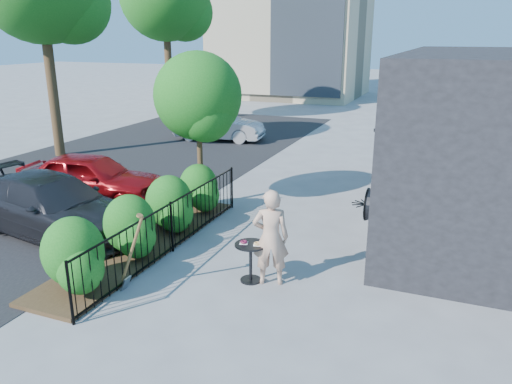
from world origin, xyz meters
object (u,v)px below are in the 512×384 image
at_px(street_tree_far, 166,1).
at_px(shovel, 131,257).
at_px(car_silver, 219,126).
at_px(woman, 271,237).
at_px(car_red, 91,178).
at_px(car_darkgrey, 52,206).
at_px(patio_tree, 200,102).
at_px(cafe_table, 251,255).

relative_size(street_tree_far, shovel, 5.42).
bearing_deg(car_silver, street_tree_far, 46.86).
height_order(street_tree_far, woman, street_tree_far).
height_order(woman, car_red, woman).
distance_m(street_tree_far, car_darkgrey, 15.99).
bearing_deg(patio_tree, car_darkgrey, -128.20).
distance_m(street_tree_far, car_silver, 7.49).
bearing_deg(cafe_table, car_darkgrey, 174.79).
bearing_deg(patio_tree, car_silver, 113.12).
distance_m(cafe_table, woman, 0.53).
height_order(car_silver, car_darkgrey, car_darkgrey).
bearing_deg(woman, street_tree_far, -72.89).
xyz_separation_m(shovel, car_red, (-3.98, 3.80, 0.00)).
relative_size(woman, car_darkgrey, 0.39).
bearing_deg(shovel, car_red, 136.30).
height_order(woman, car_silver, woman).
relative_size(patio_tree, shovel, 2.58).
height_order(car_red, car_silver, car_red).
bearing_deg(shovel, woman, 29.36).
relative_size(patio_tree, cafe_table, 5.01).
bearing_deg(woman, car_darkgrey, -23.83).
bearing_deg(cafe_table, car_silver, 118.50).
distance_m(woman, shovel, 2.47).
relative_size(street_tree_far, car_silver, 2.17).
relative_size(street_tree_far, car_red, 2.11).
bearing_deg(woman, car_red, -42.59).
bearing_deg(car_silver, car_darkgrey, 179.32).
bearing_deg(cafe_table, street_tree_far, 125.69).
height_order(street_tree_far, cafe_table, street_tree_far).
relative_size(street_tree_far, cafe_table, 10.53).
xyz_separation_m(car_red, car_darkgrey, (0.72, -2.20, -0.00)).
distance_m(street_tree_far, shovel, 18.69).
distance_m(patio_tree, car_red, 3.72).
xyz_separation_m(street_tree_far, car_darkgrey, (5.42, -14.10, -5.25)).
relative_size(cafe_table, car_darkgrey, 0.17).
bearing_deg(car_darkgrey, woman, -85.07).
bearing_deg(shovel, car_darkgrey, 153.81).
xyz_separation_m(woman, car_red, (-6.12, 2.59, -0.23)).
bearing_deg(car_darkgrey, cafe_table, -86.09).
distance_m(car_silver, car_darkgrey, 11.01).
bearing_deg(shovel, patio_tree, 102.24).
xyz_separation_m(street_tree_far, shovel, (8.68, -15.70, -5.25)).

